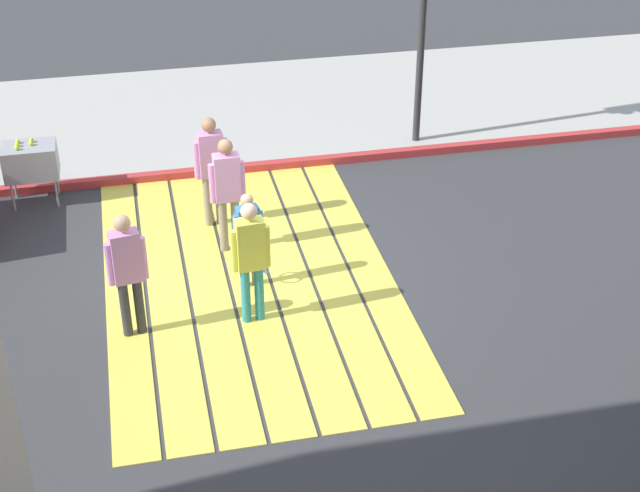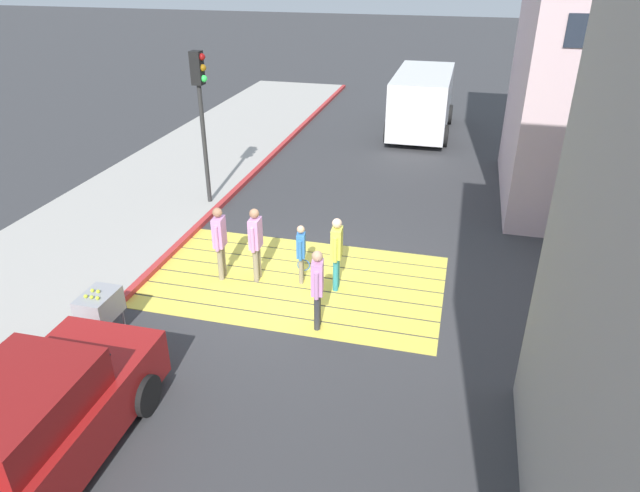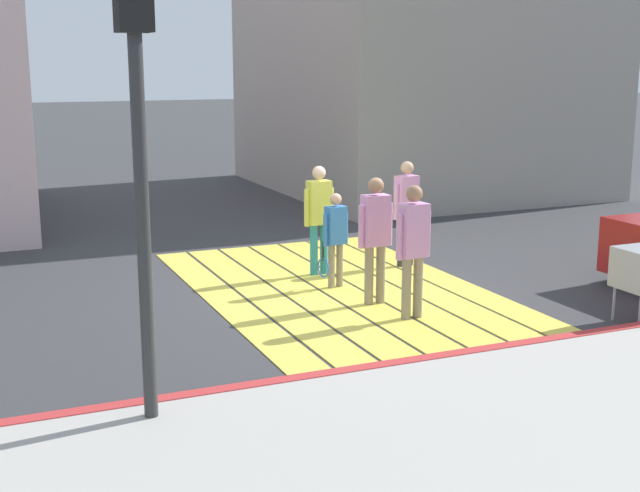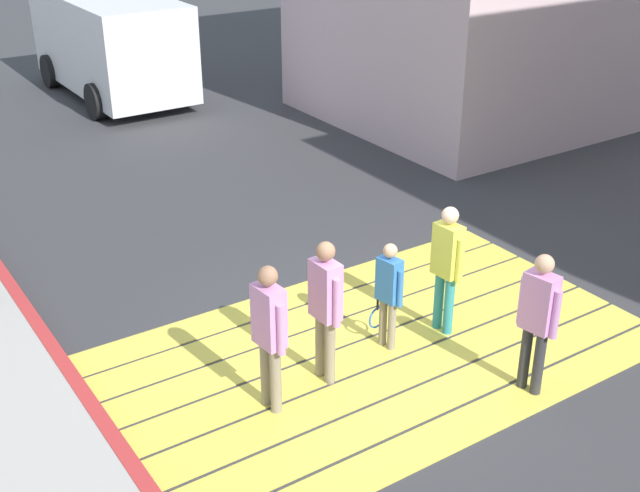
{
  "view_description": "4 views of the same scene",
  "coord_description": "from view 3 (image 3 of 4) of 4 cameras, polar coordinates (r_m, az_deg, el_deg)",
  "views": [
    {
      "loc": [
        10.53,
        -1.34,
        6.87
      ],
      "look_at": [
        0.71,
        0.82,
        0.84
      ],
      "focal_mm": 52.64,
      "sensor_mm": 36.0,
      "label": 1
    },
    {
      "loc": [
        3.19,
        -10.3,
        6.47
      ],
      "look_at": [
        0.45,
        0.38,
        0.74
      ],
      "focal_mm": 31.86,
      "sensor_mm": 36.0,
      "label": 2
    },
    {
      "loc": [
        -10.65,
        4.88,
        3.18
      ],
      "look_at": [
        -0.22,
        0.39,
        0.71
      ],
      "focal_mm": 48.01,
      "sensor_mm": 36.0,
      "label": 3
    },
    {
      "loc": [
        -5.15,
        -6.5,
        5.4
      ],
      "look_at": [
        -0.44,
        0.59,
        1.26
      ],
      "focal_mm": 46.19,
      "sensor_mm": 36.0,
      "label": 4
    }
  ],
  "objects": [
    {
      "name": "building_far_south",
      "position": [
        22.02,
        6.41,
        14.17
      ],
      "size": [
        8.0,
        7.04,
        7.89
      ],
      "color": "gray",
      "rests_on": "ground"
    },
    {
      "name": "pedestrian_child_with_racket",
      "position": [
        12.07,
        1.02,
        0.75
      ],
      "size": [
        0.28,
        0.43,
        1.37
      ],
      "color": "gray",
      "rests_on": "ground"
    },
    {
      "name": "pedestrian_adult_side",
      "position": [
        13.4,
        5.77,
        2.69
      ],
      "size": [
        0.27,
        0.48,
        1.66
      ],
      "color": "#333338",
      "rests_on": "ground"
    },
    {
      "name": "crosswalk_stripes",
      "position": [
        12.14,
        1.29,
        -2.91
      ],
      "size": [
        6.4,
        3.8,
        0.01
      ],
      "color": "#EAD64C",
      "rests_on": "ground"
    },
    {
      "name": "curb_painted",
      "position": [
        9.4,
        9.61,
        -7.29
      ],
      "size": [
        0.16,
        40.0,
        0.13
      ],
      "primitive_type": "cube",
      "color": "#BC3333",
      "rests_on": "ground"
    },
    {
      "name": "pedestrian_adult_trailing",
      "position": [
        12.79,
        -0.07,
        2.28
      ],
      "size": [
        0.24,
        0.49,
        1.66
      ],
      "color": "teal",
      "rests_on": "ground"
    },
    {
      "name": "traffic_light_corner",
      "position": [
        7.22,
        -12.17,
        10.85
      ],
      "size": [
        0.39,
        0.28,
        4.24
      ],
      "color": "#2D2D2D",
      "rests_on": "ground"
    },
    {
      "name": "sidewalk_west",
      "position": [
        7.68,
        19.33,
        -12.44
      ],
      "size": [
        4.8,
        40.0,
        0.12
      ],
      "primitive_type": "cube",
      "color": "#ADA8A0",
      "rests_on": "ground"
    },
    {
      "name": "pedestrian_adult_lead",
      "position": [
        11.23,
        3.71,
        0.97
      ],
      "size": [
        0.23,
        0.5,
        1.7
      ],
      "color": "gray",
      "rests_on": "ground"
    },
    {
      "name": "pedestrian_teen_behind",
      "position": [
        10.62,
        6.23,
        0.26
      ],
      "size": [
        0.25,
        0.5,
        1.7
      ],
      "color": "gray",
      "rests_on": "ground"
    },
    {
      "name": "ground_plane",
      "position": [
        12.14,
        1.28,
        -2.94
      ],
      "size": [
        120.0,
        120.0,
        0.0
      ],
      "primitive_type": "plane",
      "color": "#38383A"
    }
  ]
}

